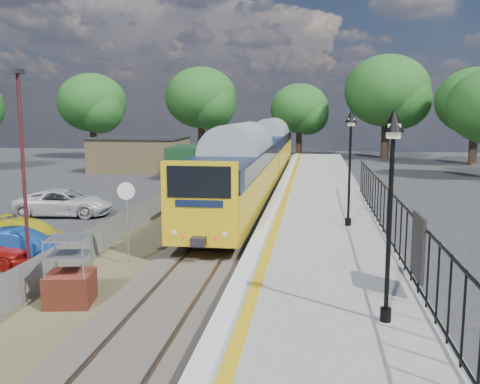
% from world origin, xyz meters
% --- Properties ---
extents(ground, '(120.00, 120.00, 0.00)m').
position_xyz_m(ground, '(0.00, 0.00, 0.00)').
color(ground, '#2D2D30').
rests_on(ground, ground).
extents(track_bed, '(5.90, 80.00, 0.29)m').
position_xyz_m(track_bed, '(-0.47, 9.67, 0.09)').
color(track_bed, '#473F38').
rests_on(track_bed, ground).
extents(platform, '(5.00, 70.00, 0.90)m').
position_xyz_m(platform, '(4.20, 8.00, 0.45)').
color(platform, gray).
rests_on(platform, ground).
extents(platform_edge, '(0.90, 70.00, 0.01)m').
position_xyz_m(platform_edge, '(2.14, 8.00, 0.90)').
color(platform_edge, silver).
rests_on(platform_edge, platform).
extents(victorian_lamp_south, '(0.44, 0.44, 4.60)m').
position_xyz_m(victorian_lamp_south, '(5.50, -4.00, 4.30)').
color(victorian_lamp_south, black).
rests_on(victorian_lamp_south, platform).
extents(victorian_lamp_north, '(0.44, 0.44, 4.60)m').
position_xyz_m(victorian_lamp_north, '(5.30, 6.00, 4.30)').
color(victorian_lamp_north, black).
rests_on(victorian_lamp_north, platform).
extents(palisade_fence, '(0.12, 26.00, 2.00)m').
position_xyz_m(palisade_fence, '(6.55, 2.24, 1.84)').
color(palisade_fence, black).
rests_on(palisade_fence, platform).
extents(wire_fence, '(0.06, 52.00, 1.20)m').
position_xyz_m(wire_fence, '(-4.20, 12.00, 0.60)').
color(wire_fence, '#999EA3').
rests_on(wire_fence, ground).
extents(outbuilding, '(10.80, 10.10, 3.12)m').
position_xyz_m(outbuilding, '(-10.91, 31.21, 1.52)').
color(outbuilding, tan).
rests_on(outbuilding, ground).
extents(tree_line, '(56.80, 43.80, 11.88)m').
position_xyz_m(tree_line, '(1.40, 42.00, 6.61)').
color(tree_line, '#332319').
rests_on(tree_line, ground).
extents(train, '(2.82, 40.83, 3.51)m').
position_xyz_m(train, '(0.00, 22.83, 2.34)').
color(train, gold).
rests_on(train, ground).
extents(brick_plinth, '(1.44, 1.44, 2.01)m').
position_xyz_m(brick_plinth, '(-2.83, -1.78, 0.96)').
color(brick_plinth, brown).
rests_on(brick_plinth, ground).
extents(speed_sign, '(0.60, 0.16, 3.02)m').
position_xyz_m(speed_sign, '(-2.50, 2.07, 2.08)').
color(speed_sign, '#999EA3').
rests_on(speed_sign, ground).
extents(carpark_lamp, '(0.25, 0.50, 6.80)m').
position_xyz_m(carpark_lamp, '(-5.79, 1.27, 3.89)').
color(carpark_lamp, '#48181B').
rests_on(carpark_lamp, ground).
extents(car_blue, '(3.87, 1.76, 1.23)m').
position_xyz_m(car_blue, '(-6.62, 2.09, 0.62)').
color(car_blue, '#184394').
rests_on(car_blue, ground).
extents(car_yellow, '(4.47, 3.01, 1.20)m').
position_xyz_m(car_yellow, '(-7.22, 3.86, 0.60)').
color(car_yellow, yellow).
rests_on(car_yellow, ground).
extents(car_white, '(5.20, 2.81, 1.38)m').
position_xyz_m(car_white, '(-9.05, 10.68, 0.69)').
color(car_white, silver).
rests_on(car_white, ground).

